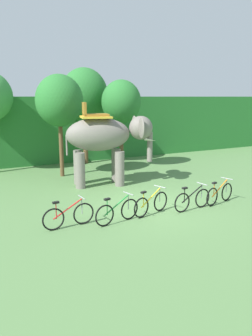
% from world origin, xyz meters
% --- Properties ---
extents(ground_plane, '(80.00, 80.00, 0.00)m').
position_xyz_m(ground_plane, '(0.00, 0.00, 0.00)').
color(ground_plane, '#567F47').
extents(foliage_hedge, '(36.00, 6.00, 4.03)m').
position_xyz_m(foliage_hedge, '(0.00, 12.38, 2.01)').
color(foliage_hedge, '#28702D').
rests_on(foliage_hedge, ground).
extents(tree_far_right, '(2.35, 2.35, 5.11)m').
position_xyz_m(tree_far_right, '(-1.64, 6.15, 3.81)').
color(tree_far_right, brown).
rests_on(tree_far_right, ground).
extents(tree_center_left, '(2.80, 2.80, 5.70)m').
position_xyz_m(tree_center_left, '(0.63, 8.81, 4.09)').
color(tree_center_left, brown).
rests_on(tree_center_left, ground).
extents(tree_center_right, '(2.18, 2.18, 4.94)m').
position_xyz_m(tree_center_right, '(1.91, 6.44, 3.72)').
color(tree_center_right, brown).
rests_on(tree_center_right, ground).
extents(elephant, '(4.25, 2.47, 3.78)m').
position_xyz_m(elephant, '(-0.28, 3.59, 2.20)').
color(elephant, slate).
rests_on(elephant, ground).
extents(bike_red, '(1.71, 0.52, 0.92)m').
position_xyz_m(bike_red, '(-3.43, -0.70, 0.39)').
color(bike_red, black).
rests_on(bike_red, ground).
extents(bike_green, '(1.69, 0.54, 0.92)m').
position_xyz_m(bike_green, '(-1.91, -1.05, 0.39)').
color(bike_green, black).
rests_on(bike_green, ground).
extents(bike_yellow, '(1.65, 0.66, 0.92)m').
position_xyz_m(bike_yellow, '(-0.52, -0.85, 0.39)').
color(bike_yellow, black).
rests_on(bike_yellow, ground).
extents(bike_black, '(1.71, 0.52, 0.92)m').
position_xyz_m(bike_black, '(1.05, -1.13, 0.39)').
color(bike_black, black).
rests_on(bike_black, ground).
extents(bike_orange, '(1.66, 0.62, 0.92)m').
position_xyz_m(bike_orange, '(2.45, -0.99, 0.39)').
color(bike_orange, black).
rests_on(bike_orange, ground).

